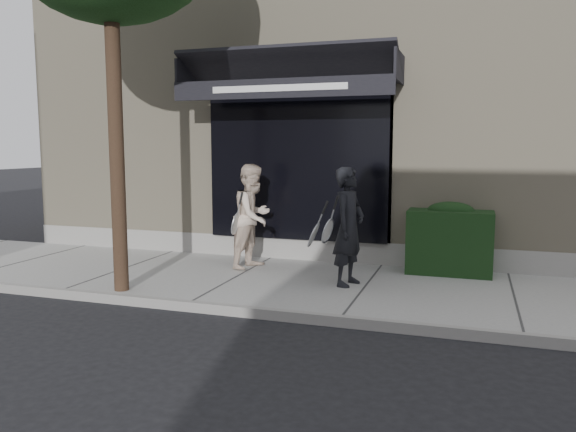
% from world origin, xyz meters
% --- Properties ---
extents(ground, '(80.00, 80.00, 0.00)m').
position_xyz_m(ground, '(0.00, 0.00, 0.00)').
color(ground, black).
rests_on(ground, ground).
extents(sidewalk, '(20.00, 3.00, 0.12)m').
position_xyz_m(sidewalk, '(0.00, 0.00, 0.06)').
color(sidewalk, gray).
rests_on(sidewalk, ground).
extents(curb, '(20.00, 0.10, 0.14)m').
position_xyz_m(curb, '(0.00, -1.55, 0.07)').
color(curb, gray).
rests_on(curb, ground).
extents(building_facade, '(14.30, 8.04, 5.64)m').
position_xyz_m(building_facade, '(-0.01, 4.96, 2.74)').
color(building_facade, '#BAAD8E').
rests_on(building_facade, ground).
extents(hedge, '(1.30, 0.70, 1.14)m').
position_xyz_m(hedge, '(1.10, 1.25, 0.66)').
color(hedge, black).
rests_on(hedge, sidewalk).
extents(pedestrian_front, '(0.79, 0.88, 1.71)m').
position_xyz_m(pedestrian_front, '(-0.26, -0.02, 0.97)').
color(pedestrian_front, black).
rests_on(pedestrian_front, sidewalk).
extents(pedestrian_back, '(0.82, 0.96, 1.71)m').
position_xyz_m(pedestrian_back, '(-1.99, 0.64, 0.98)').
color(pedestrian_back, beige).
rests_on(pedestrian_back, sidewalk).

